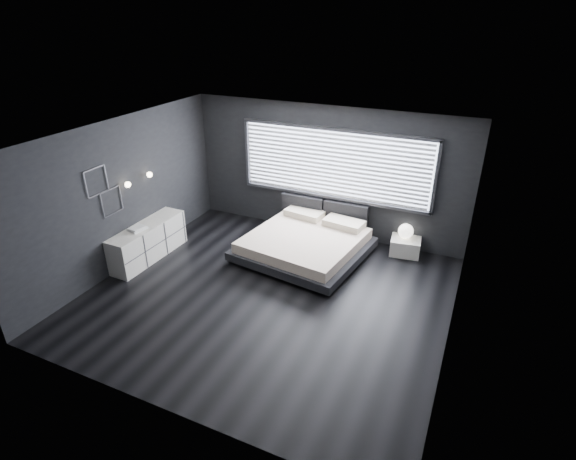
% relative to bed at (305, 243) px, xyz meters
% --- Properties ---
extents(room, '(6.04, 6.00, 2.80)m').
position_rel_bed_xyz_m(room, '(-0.04, -1.59, 1.12)').
color(room, black).
rests_on(room, ground).
extents(window, '(4.14, 0.09, 1.52)m').
position_rel_bed_xyz_m(window, '(0.16, 1.10, 1.33)').
color(window, white).
rests_on(window, ground).
extents(headboard, '(1.96, 0.16, 0.52)m').
position_rel_bed_xyz_m(headboard, '(-0.01, 1.05, 0.29)').
color(headboard, black).
rests_on(headboard, ground).
extents(sconce_near, '(0.18, 0.11, 0.11)m').
position_rel_bed_xyz_m(sconce_near, '(-2.92, -1.54, 1.32)').
color(sconce_near, silver).
rests_on(sconce_near, ground).
extents(sconce_far, '(0.18, 0.11, 0.11)m').
position_rel_bed_xyz_m(sconce_far, '(-2.92, -0.94, 1.32)').
color(sconce_far, silver).
rests_on(sconce_far, ground).
extents(wall_art_upper, '(0.01, 0.48, 0.48)m').
position_rel_bed_xyz_m(wall_art_upper, '(-3.01, -2.14, 1.57)').
color(wall_art_upper, '#47474C').
rests_on(wall_art_upper, ground).
extents(wall_art_lower, '(0.01, 0.48, 0.48)m').
position_rel_bed_xyz_m(wall_art_lower, '(-3.01, -1.89, 1.10)').
color(wall_art_lower, '#47474C').
rests_on(wall_art_lower, ground).
extents(bed, '(2.57, 2.48, 0.60)m').
position_rel_bed_xyz_m(bed, '(0.00, 0.00, 0.00)').
color(bed, black).
rests_on(bed, ground).
extents(nightstand, '(0.64, 0.56, 0.34)m').
position_rel_bed_xyz_m(nightstand, '(1.83, 0.91, -0.11)').
color(nightstand, silver).
rests_on(nightstand, ground).
extents(orb_lamp, '(0.30, 0.30, 0.30)m').
position_rel_bed_xyz_m(orb_lamp, '(1.79, 0.95, 0.21)').
color(orb_lamp, white).
rests_on(orb_lamp, nightstand).
extents(dresser, '(0.54, 1.80, 0.71)m').
position_rel_bed_xyz_m(dresser, '(-2.82, -1.37, 0.08)').
color(dresser, silver).
rests_on(dresser, ground).
extents(book_stack, '(0.30, 0.36, 0.07)m').
position_rel_bed_xyz_m(book_stack, '(-2.81, -1.59, 0.47)').
color(book_stack, silver).
rests_on(book_stack, dresser).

